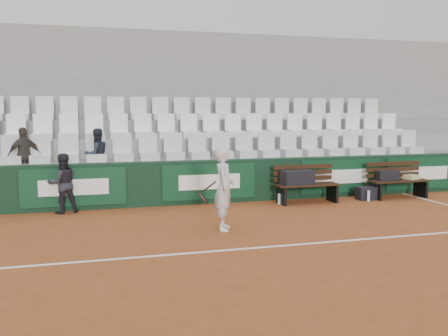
# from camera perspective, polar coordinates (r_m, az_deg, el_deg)

# --- Properties ---
(ground) EXTENTS (80.00, 80.00, 0.00)m
(ground) POSITION_cam_1_polar(r_m,az_deg,el_deg) (8.12, 6.50, -8.86)
(ground) COLOR brown
(ground) RESTS_ON ground
(court_baseline) EXTENTS (18.00, 0.06, 0.01)m
(court_baseline) POSITION_cam_1_polar(r_m,az_deg,el_deg) (8.12, 6.50, -8.83)
(court_baseline) COLOR white
(court_baseline) RESTS_ON ground
(back_barrier) EXTENTS (18.00, 0.34, 1.00)m
(back_barrier) POSITION_cam_1_polar(r_m,az_deg,el_deg) (11.75, -0.61, -1.51)
(back_barrier) COLOR black
(back_barrier) RESTS_ON ground
(grandstand_tier_front) EXTENTS (18.00, 0.95, 1.00)m
(grandstand_tier_front) POSITION_cam_1_polar(r_m,az_deg,el_deg) (12.34, -1.70, -1.13)
(grandstand_tier_front) COLOR gray
(grandstand_tier_front) RESTS_ON ground
(grandstand_tier_mid) EXTENTS (18.00, 0.95, 1.45)m
(grandstand_tier_mid) POSITION_cam_1_polar(r_m,az_deg,el_deg) (13.23, -2.72, 0.37)
(grandstand_tier_mid) COLOR gray
(grandstand_tier_mid) RESTS_ON ground
(grandstand_tier_back) EXTENTS (18.00, 0.95, 1.90)m
(grandstand_tier_back) POSITION_cam_1_polar(r_m,az_deg,el_deg) (14.13, -3.61, 1.68)
(grandstand_tier_back) COLOR gray
(grandstand_tier_back) RESTS_ON ground
(grandstand_rear_wall) EXTENTS (18.00, 0.30, 4.40)m
(grandstand_rear_wall) POSITION_cam_1_polar(r_m,az_deg,el_deg) (14.69, -4.17, 6.74)
(grandstand_rear_wall) COLOR gray
(grandstand_rear_wall) RESTS_ON ground
(seat_row_front) EXTENTS (11.90, 0.44, 0.63)m
(seat_row_front) POSITION_cam_1_polar(r_m,az_deg,el_deg) (12.09, -1.51, 2.60)
(seat_row_front) COLOR silver
(seat_row_front) RESTS_ON grandstand_tier_front
(seat_row_mid) EXTENTS (11.90, 0.44, 0.63)m
(seat_row_mid) POSITION_cam_1_polar(r_m,az_deg,el_deg) (12.99, -2.56, 4.86)
(seat_row_mid) COLOR white
(seat_row_mid) RESTS_ON grandstand_tier_mid
(seat_row_back) EXTENTS (11.90, 0.44, 0.63)m
(seat_row_back) POSITION_cam_1_polar(r_m,az_deg,el_deg) (13.91, -3.49, 6.82)
(seat_row_back) COLOR silver
(seat_row_back) RESTS_ON grandstand_tier_back
(bench_left) EXTENTS (1.50, 0.56, 0.45)m
(bench_left) POSITION_cam_1_polar(r_m,az_deg,el_deg) (11.86, 9.48, -2.88)
(bench_left) COLOR #321B0F
(bench_left) RESTS_ON ground
(bench_right) EXTENTS (1.50, 0.56, 0.45)m
(bench_right) POSITION_cam_1_polar(r_m,az_deg,el_deg) (13.09, 19.28, -2.27)
(bench_right) COLOR black
(bench_right) RESTS_ON ground
(sports_bag_left) EXTENTS (0.80, 0.42, 0.33)m
(sports_bag_left) POSITION_cam_1_polar(r_m,az_deg,el_deg) (11.67, 8.37, -1.08)
(sports_bag_left) COLOR black
(sports_bag_left) RESTS_ON bench_left
(sports_bag_right) EXTENTS (0.53, 0.28, 0.24)m
(sports_bag_right) POSITION_cam_1_polar(r_m,az_deg,el_deg) (12.89, 18.19, -0.82)
(sports_bag_right) COLOR black
(sports_bag_right) RESTS_ON bench_right
(towel) EXTENTS (0.44, 0.38, 0.10)m
(towel) POSITION_cam_1_polar(r_m,az_deg,el_deg) (13.32, 20.65, -0.97)
(towel) COLOR #C4BA7F
(towel) RESTS_ON bench_right
(sports_bag_ground) EXTENTS (0.52, 0.33, 0.31)m
(sports_bag_ground) POSITION_cam_1_polar(r_m,az_deg,el_deg) (12.63, 16.07, -2.78)
(sports_bag_ground) COLOR black
(sports_bag_ground) RESTS_ON ground
(water_bottle_near) EXTENTS (0.07, 0.07, 0.25)m
(water_bottle_near) POSITION_cam_1_polar(r_m,az_deg,el_deg) (11.61, 6.34, -3.53)
(water_bottle_near) COLOR silver
(water_bottle_near) RESTS_ON ground
(water_bottle_far) EXTENTS (0.07, 0.07, 0.26)m
(water_bottle_far) POSITION_cam_1_polar(r_m,az_deg,el_deg) (12.40, 16.18, -3.09)
(water_bottle_far) COLOR silver
(water_bottle_far) RESTS_ON ground
(tennis_player) EXTENTS (0.76, 0.64, 1.52)m
(tennis_player) POSITION_cam_1_polar(r_m,az_deg,el_deg) (8.99, -0.02, -2.35)
(tennis_player) COLOR silver
(tennis_player) RESTS_ON ground
(ball_kid) EXTENTS (0.72, 0.62, 1.27)m
(ball_kid) POSITION_cam_1_polar(r_m,az_deg,el_deg) (11.01, -17.97, -1.69)
(ball_kid) COLOR black
(ball_kid) RESTS_ON ground
(spectator_b) EXTENTS (0.79, 0.58, 1.24)m
(spectator_b) POSITION_cam_1_polar(r_m,az_deg,el_deg) (11.80, -21.94, 3.52)
(spectator_b) COLOR #36312B
(spectator_b) RESTS_ON grandstand_tier_front
(spectator_c) EXTENTS (0.71, 0.64, 1.20)m
(spectator_c) POSITION_cam_1_polar(r_m,az_deg,el_deg) (11.74, -14.39, 3.67)
(spectator_c) COLOR #1F252E
(spectator_c) RESTS_ON grandstand_tier_front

